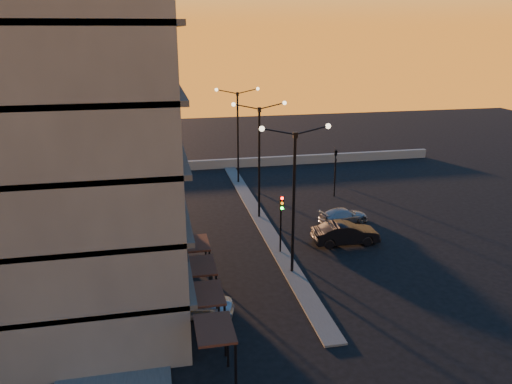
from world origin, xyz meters
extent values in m
plane|color=black|center=(0.00, 0.00, 0.00)|extent=(120.00, 120.00, 0.00)
cube|color=#464644|center=(-10.50, 4.00, 0.06)|extent=(5.00, 40.00, 0.12)
cube|color=#464644|center=(0.00, 10.00, 0.06)|extent=(1.20, 36.00, 0.12)
cube|color=slate|center=(2.00, 26.00, 0.50)|extent=(44.00, 0.50, 1.00)
cylinder|color=#625C56|center=(-14.00, 2.00, 12.50)|extent=(14.00, 14.00, 25.00)
cube|color=#625C56|center=(-14.00, -3.00, 12.50)|extent=(14.00, 10.00, 25.00)
cylinder|color=black|center=(-14.00, 2.00, 1.60)|extent=(14.16, 14.16, 2.40)
cube|color=black|center=(-6.80, -2.00, 3.60)|extent=(0.15, 3.20, 1.20)
cylinder|color=black|center=(0.00, 0.00, 4.50)|extent=(0.18, 0.18, 9.00)
cube|color=black|center=(0.00, 0.00, 8.90)|extent=(0.25, 0.25, 0.35)
sphere|color=#FFE5B2|center=(-2.00, 0.00, 9.35)|extent=(0.32, 0.32, 0.32)
sphere|color=#FFE5B2|center=(2.00, 0.00, 9.35)|extent=(0.32, 0.32, 0.32)
cylinder|color=black|center=(0.00, 10.00, 4.50)|extent=(0.18, 0.18, 9.00)
cube|color=black|center=(0.00, 10.00, 8.90)|extent=(0.25, 0.25, 0.35)
sphere|color=#FFE5B2|center=(-2.00, 10.00, 9.35)|extent=(0.32, 0.32, 0.32)
sphere|color=#FFE5B2|center=(2.00, 10.00, 9.35)|extent=(0.32, 0.32, 0.32)
cylinder|color=black|center=(0.00, 20.00, 4.50)|extent=(0.18, 0.18, 9.00)
cube|color=black|center=(0.00, 20.00, 8.90)|extent=(0.25, 0.25, 0.35)
sphere|color=#FFE5B2|center=(-2.00, 20.00, 9.35)|extent=(0.32, 0.32, 0.32)
sphere|color=#FFE5B2|center=(2.00, 20.00, 9.35)|extent=(0.32, 0.32, 0.32)
cylinder|color=black|center=(0.00, 3.00, 1.60)|extent=(0.12, 0.12, 3.20)
cube|color=black|center=(0.00, 2.82, 3.75)|extent=(0.28, 0.16, 1.00)
sphere|color=#FF0C05|center=(0.00, 2.72, 4.10)|extent=(0.20, 0.20, 0.20)
sphere|color=orange|center=(0.00, 2.72, 3.75)|extent=(0.20, 0.20, 0.20)
sphere|color=#0CFF26|center=(0.00, 2.72, 3.40)|extent=(0.20, 0.20, 0.20)
cylinder|color=black|center=(8.00, 14.00, 1.40)|extent=(0.12, 0.12, 2.80)
imported|color=black|center=(8.00, 14.00, 3.20)|extent=(0.13, 0.16, 0.80)
cylinder|color=black|center=(9.50, 18.00, 1.40)|extent=(0.12, 0.12, 2.80)
imported|color=black|center=(9.50, 18.00, 3.20)|extent=(0.42, 1.99, 0.80)
imported|color=silver|center=(-6.47, -3.77, 0.72)|extent=(4.42, 2.33, 1.43)
imported|color=black|center=(5.00, 3.62, 0.79)|extent=(4.84, 1.78, 1.58)
imported|color=gray|center=(6.41, 7.55, 0.59)|extent=(4.28, 2.38, 1.17)
camera|label=1|loc=(-8.08, -27.57, 14.73)|focal=35.00mm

